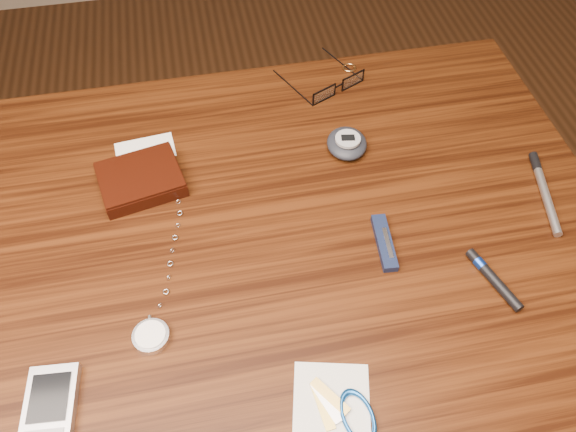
{
  "coord_description": "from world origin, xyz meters",
  "views": [
    {
      "loc": [
        -0.02,
        -0.42,
        1.35
      ],
      "look_at": [
        0.06,
        0.02,
        0.76
      ],
      "focal_mm": 35.0,
      "sensor_mm": 36.0,
      "label": 1
    }
  ],
  "objects_px": {
    "wallet_and_card": "(141,179)",
    "pocket_knife": "(384,242)",
    "pedometer": "(347,143)",
    "desk": "(248,282)",
    "notepad_keys": "(345,410)",
    "eyeglasses": "(336,86)",
    "pocket_watch": "(152,331)",
    "pda_phone": "(49,411)",
    "silver_pen": "(543,186)"
  },
  "relations": [
    {
      "from": "wallet_and_card",
      "to": "pocket_knife",
      "type": "distance_m",
      "value": 0.35
    },
    {
      "from": "wallet_and_card",
      "to": "pedometer",
      "type": "relative_size",
      "value": 2.0
    },
    {
      "from": "desk",
      "to": "pedometer",
      "type": "relative_size",
      "value": 13.09
    },
    {
      "from": "desk",
      "to": "notepad_keys",
      "type": "relative_size",
      "value": 9.3
    },
    {
      "from": "eyeglasses",
      "to": "pocket_watch",
      "type": "relative_size",
      "value": 0.56
    },
    {
      "from": "pda_phone",
      "to": "pocket_knife",
      "type": "distance_m",
      "value": 0.43
    },
    {
      "from": "pedometer",
      "to": "wallet_and_card",
      "type": "bearing_deg",
      "value": -177.8
    },
    {
      "from": "pocket_watch",
      "to": "silver_pen",
      "type": "bearing_deg",
      "value": 12.11
    },
    {
      "from": "notepad_keys",
      "to": "pedometer",
      "type": "bearing_deg",
      "value": 75.07
    },
    {
      "from": "eyeglasses",
      "to": "pda_phone",
      "type": "xyz_separation_m",
      "value": [
        -0.42,
        -0.45,
        -0.0
      ]
    },
    {
      "from": "eyeglasses",
      "to": "pda_phone",
      "type": "distance_m",
      "value": 0.62
    },
    {
      "from": "pda_phone",
      "to": "silver_pen",
      "type": "bearing_deg",
      "value": 16.11
    },
    {
      "from": "notepad_keys",
      "to": "pocket_knife",
      "type": "height_order",
      "value": "pocket_knife"
    },
    {
      "from": "eyeglasses",
      "to": "silver_pen",
      "type": "xyz_separation_m",
      "value": [
        0.23,
        -0.26,
        -0.0
      ]
    },
    {
      "from": "pocket_watch",
      "to": "silver_pen",
      "type": "distance_m",
      "value": 0.56
    },
    {
      "from": "wallet_and_card",
      "to": "silver_pen",
      "type": "height_order",
      "value": "wallet_and_card"
    },
    {
      "from": "pocket_watch",
      "to": "pocket_knife",
      "type": "relative_size",
      "value": 2.99
    },
    {
      "from": "pocket_watch",
      "to": "eyeglasses",
      "type": "bearing_deg",
      "value": 50.18
    },
    {
      "from": "notepad_keys",
      "to": "eyeglasses",
      "type": "bearing_deg",
      "value": 77.03
    },
    {
      "from": "wallet_and_card",
      "to": "pocket_watch",
      "type": "distance_m",
      "value": 0.23
    },
    {
      "from": "wallet_and_card",
      "to": "pocket_watch",
      "type": "bearing_deg",
      "value": -89.16
    },
    {
      "from": "pda_phone",
      "to": "pedometer",
      "type": "relative_size",
      "value": 1.34
    },
    {
      "from": "notepad_keys",
      "to": "wallet_and_card",
      "type": "bearing_deg",
      "value": 118.73
    },
    {
      "from": "eyeglasses",
      "to": "pocket_knife",
      "type": "height_order",
      "value": "eyeglasses"
    },
    {
      "from": "pocket_knife",
      "to": "pda_phone",
      "type": "bearing_deg",
      "value": -161.12
    },
    {
      "from": "pedometer",
      "to": "pocket_knife",
      "type": "xyz_separation_m",
      "value": [
        0.0,
        -0.18,
        -0.01
      ]
    },
    {
      "from": "silver_pen",
      "to": "notepad_keys",
      "type": "bearing_deg",
      "value": -144.63
    },
    {
      "from": "notepad_keys",
      "to": "pocket_knife",
      "type": "xyz_separation_m",
      "value": [
        0.1,
        0.2,
        0.0
      ]
    },
    {
      "from": "wallet_and_card",
      "to": "pocket_watch",
      "type": "height_order",
      "value": "wallet_and_card"
    },
    {
      "from": "notepad_keys",
      "to": "pocket_knife",
      "type": "relative_size",
      "value": 1.25
    },
    {
      "from": "desk",
      "to": "pocket_knife",
      "type": "relative_size",
      "value": 11.67
    },
    {
      "from": "pocket_knife",
      "to": "desk",
      "type": "bearing_deg",
      "value": 167.37
    },
    {
      "from": "desk",
      "to": "pedometer",
      "type": "height_order",
      "value": "pedometer"
    },
    {
      "from": "pda_phone",
      "to": "pocket_watch",
      "type": "bearing_deg",
      "value": 33.24
    },
    {
      "from": "pocket_knife",
      "to": "wallet_and_card",
      "type": "bearing_deg",
      "value": 151.44
    },
    {
      "from": "desk",
      "to": "silver_pen",
      "type": "relative_size",
      "value": 6.99
    },
    {
      "from": "wallet_and_card",
      "to": "eyeglasses",
      "type": "height_order",
      "value": "same"
    },
    {
      "from": "pocket_knife",
      "to": "silver_pen",
      "type": "relative_size",
      "value": 0.6
    },
    {
      "from": "desk",
      "to": "eyeglasses",
      "type": "xyz_separation_m",
      "value": [
        0.19,
        0.27,
        0.11
      ]
    },
    {
      "from": "eyeglasses",
      "to": "notepad_keys",
      "type": "relative_size",
      "value": 1.34
    },
    {
      "from": "desk",
      "to": "wallet_and_card",
      "type": "xyz_separation_m",
      "value": [
        -0.13,
        0.13,
        0.11
      ]
    },
    {
      "from": "pedometer",
      "to": "pocket_knife",
      "type": "distance_m",
      "value": 0.18
    },
    {
      "from": "eyeglasses",
      "to": "pocket_knife",
      "type": "xyz_separation_m",
      "value": [
        -0.01,
        -0.31,
        -0.01
      ]
    },
    {
      "from": "silver_pen",
      "to": "eyeglasses",
      "type": "bearing_deg",
      "value": 132.05
    },
    {
      "from": "eyeglasses",
      "to": "notepad_keys",
      "type": "bearing_deg",
      "value": -102.97
    },
    {
      "from": "eyeglasses",
      "to": "pda_phone",
      "type": "height_order",
      "value": "eyeglasses"
    },
    {
      "from": "eyeglasses",
      "to": "pedometer",
      "type": "distance_m",
      "value": 0.13
    },
    {
      "from": "wallet_and_card",
      "to": "pocket_knife",
      "type": "height_order",
      "value": "wallet_and_card"
    },
    {
      "from": "pocket_watch",
      "to": "pocket_knife",
      "type": "xyz_separation_m",
      "value": [
        0.3,
        0.07,
        -0.0
      ]
    },
    {
      "from": "pocket_knife",
      "to": "silver_pen",
      "type": "xyz_separation_m",
      "value": [
        0.25,
        0.05,
        0.0
      ]
    }
  ]
}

